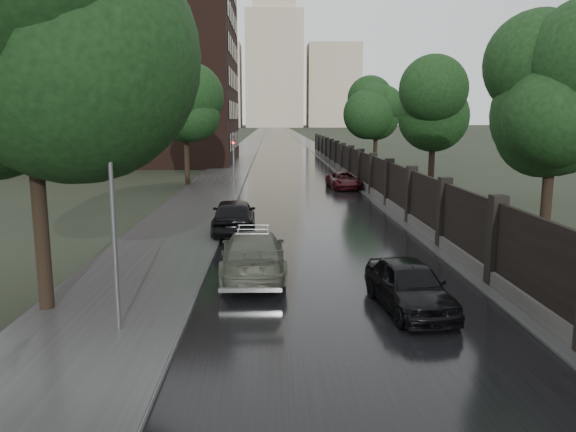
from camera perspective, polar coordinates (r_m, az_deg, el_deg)
The scene contains 18 objects.
ground at distance 11.94m, azimuth 7.96°, elevation -14.30°, with size 800.00×800.00×0.00m, color black.
road at distance 200.79m, azimuth -1.18°, elevation 8.51°, with size 8.00×420.00×0.02m, color black.
sidewalk_left at distance 200.82m, azimuth -2.91°, elevation 8.52°, with size 4.00×420.00×0.16m, color #2D2D2D.
verge_right at distance 200.92m, azimuth 0.41°, elevation 8.52°, with size 3.00×420.00×0.08m, color #2D2D2D.
fence_right at distance 43.41m, azimuth 6.96°, elevation 4.72°, with size 0.45×75.72×2.70m.
tree_left_near at distance 14.93m, azimuth -24.95°, elevation 14.95°, with size 5.44×5.44×9.16m.
tree_left_far at distance 41.18m, azimuth -10.37°, elevation 10.26°, with size 4.25×4.25×7.39m.
tree_right_a at distance 20.96m, azimuth 25.34°, elevation 9.17°, with size 4.08×4.08×7.01m.
tree_right_b at distance 34.05m, azimuth 14.56°, elevation 9.72°, with size 4.08×4.08×7.01m.
tree_right_c at distance 51.59m, azimuth 8.94°, elevation 9.87°, with size 4.08×4.08×7.01m.
lamp_post at distance 12.90m, azimuth -17.33°, elevation -0.38°, with size 0.25×0.12×5.11m.
traffic_light at distance 35.88m, azimuth -5.54°, elevation 5.90°, with size 0.16×0.32×4.00m.
brick_building at distance 64.95m, azimuth -16.55°, elevation 14.03°, with size 24.00×18.00×20.00m, color black.
stalinist_tower at distance 312.53m, azimuth -1.41°, elevation 16.05°, with size 92.00×30.00×159.00m.
volga_sedan at distance 17.61m, azimuth -3.56°, elevation -3.79°, with size 1.99×4.89×1.42m, color #4A4E3F.
hatchback_left at distance 23.98m, azimuth -5.52°, elevation 0.02°, with size 1.83×4.55×1.55m, color black.
car_right_near at distance 14.79m, azimuth 12.23°, elevation -6.91°, with size 1.55×3.84×1.31m, color black.
car_right_far at distance 39.52m, azimuth 5.69°, elevation 3.63°, with size 1.96×4.25×1.18m, color black.
Camera 1 is at (-1.92, -10.72, 4.87)m, focal length 35.00 mm.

